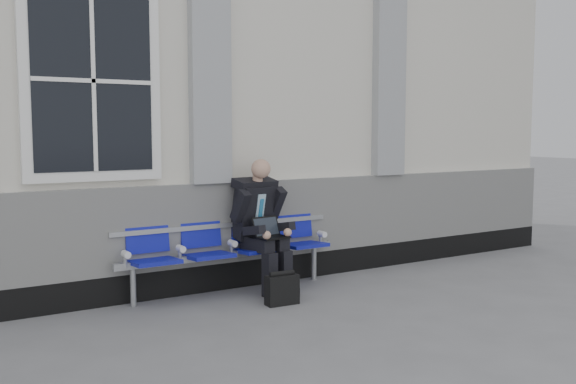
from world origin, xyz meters
TOP-DOWN VIEW (x-y plane):
  - ground at (0.00, 0.00)m, footprint 70.00×70.00m
  - station_building at (-0.02, 3.47)m, footprint 14.40×4.40m
  - bench at (1.76, 1.32)m, footprint 2.60×0.47m
  - businessman at (2.08, 1.19)m, footprint 0.62×0.84m
  - briefcase at (1.97, 0.57)m, footprint 0.35×0.16m

SIDE VIEW (x-z plane):
  - ground at x=0.00m, z-range 0.00..0.00m
  - briefcase at x=1.97m, z-range -0.01..0.33m
  - bench at x=1.76m, z-range 0.10..1.01m
  - businessman at x=2.08m, z-range 0.05..1.52m
  - station_building at x=-0.02m, z-range -0.02..4.47m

